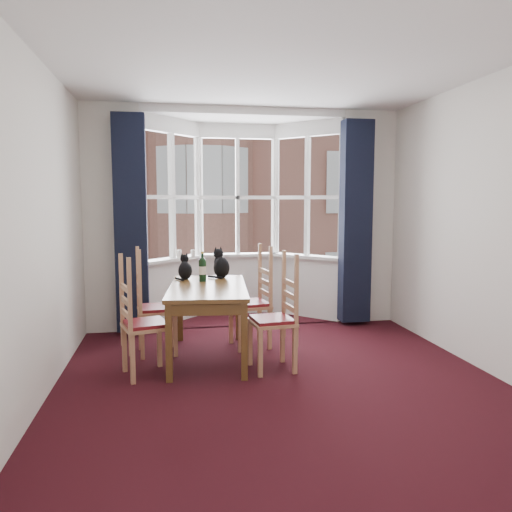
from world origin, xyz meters
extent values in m
plane|color=black|center=(0.00, 0.00, 0.00)|extent=(4.50, 4.50, 0.00)
plane|color=white|center=(0.00, 0.00, 2.80)|extent=(4.50, 4.50, 0.00)
plane|color=silver|center=(-2.00, 0.00, 1.40)|extent=(0.00, 4.50, 4.50)
plane|color=silver|center=(2.00, 0.00, 1.40)|extent=(0.00, 4.50, 4.50)
plane|color=silver|center=(0.00, -2.25, 1.40)|extent=(4.00, 0.00, 4.00)
cube|color=silver|center=(-1.65, 2.25, 1.40)|extent=(0.70, 0.12, 2.80)
cube|color=silver|center=(1.65, 2.25, 1.40)|extent=(0.70, 0.12, 2.80)
cube|color=black|center=(-1.42, 2.07, 1.35)|extent=(0.38, 0.22, 2.60)
cube|color=black|center=(1.42, 2.07, 1.35)|extent=(0.38, 0.22, 2.60)
cube|color=brown|center=(-0.59, 0.97, 0.74)|extent=(0.91, 1.52, 0.04)
cube|color=brown|center=(-0.99, 0.33, 0.36)|extent=(0.07, 0.07, 0.72)
cube|color=brown|center=(-0.86, 1.68, 0.36)|extent=(0.07, 0.07, 0.72)
cube|color=brown|center=(-0.31, 0.27, 0.36)|extent=(0.07, 0.07, 0.72)
cube|color=brown|center=(-0.19, 1.61, 0.36)|extent=(0.07, 0.07, 0.72)
cube|color=tan|center=(-1.20, 0.56, 0.48)|extent=(0.50, 0.51, 0.06)
cube|color=maroon|center=(-1.20, 0.56, 0.49)|extent=(0.45, 0.46, 0.03)
cube|color=tan|center=(-1.11, 1.23, 0.48)|extent=(0.44, 0.46, 0.06)
cube|color=maroon|center=(-1.11, 1.23, 0.49)|extent=(0.40, 0.42, 0.03)
cube|color=tan|center=(-0.01, 0.51, 0.48)|extent=(0.44, 0.46, 0.06)
cube|color=maroon|center=(-0.01, 0.51, 0.49)|extent=(0.40, 0.42, 0.03)
cube|color=tan|center=(-0.09, 1.31, 0.48)|extent=(0.46, 0.48, 0.06)
cube|color=maroon|center=(-0.09, 1.31, 0.49)|extent=(0.41, 0.43, 0.03)
ellipsoid|color=black|center=(-0.80, 1.44, 0.85)|extent=(0.16, 0.21, 0.20)
sphere|color=black|center=(-0.80, 1.51, 0.98)|extent=(0.10, 0.10, 0.09)
cone|color=black|center=(-0.83, 1.51, 1.03)|extent=(0.04, 0.04, 0.04)
cone|color=black|center=(-0.78, 1.52, 1.03)|extent=(0.04, 0.04, 0.04)
ellipsoid|color=black|center=(-0.39, 1.51, 0.87)|extent=(0.25, 0.29, 0.24)
sphere|color=black|center=(-0.42, 1.59, 1.03)|extent=(0.14, 0.14, 0.11)
cone|color=black|center=(-0.45, 1.58, 1.08)|extent=(0.05, 0.05, 0.05)
cone|color=black|center=(-0.39, 1.60, 1.08)|extent=(0.05, 0.05, 0.05)
cylinder|color=black|center=(-0.62, 1.28, 0.87)|extent=(0.08, 0.08, 0.23)
sphere|color=black|center=(-0.62, 1.28, 0.98)|extent=(0.07, 0.07, 0.07)
cylinder|color=black|center=(-0.62, 1.28, 1.03)|extent=(0.03, 0.03, 0.10)
cylinder|color=gold|center=(-0.62, 1.28, 1.07)|extent=(0.03, 0.03, 0.02)
cylinder|color=silver|center=(-0.62, 1.28, 0.88)|extent=(0.08, 0.08, 0.09)
cylinder|color=white|center=(-0.84, 2.60, 0.92)|extent=(0.06, 0.06, 0.10)
cylinder|color=white|center=(-0.66, 2.63, 0.92)|extent=(0.06, 0.06, 0.10)
plane|color=#333335|center=(0.00, 32.25, -6.00)|extent=(80.00, 80.00, 0.00)
cube|color=#AB6B58|center=(0.00, 14.25, 1.00)|extent=(18.00, 6.00, 14.00)
cylinder|color=#AB6B58|center=(0.00, 11.25, 1.00)|extent=(3.20, 3.20, 14.00)
camera|label=1|loc=(-0.97, -4.09, 1.63)|focal=35.00mm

